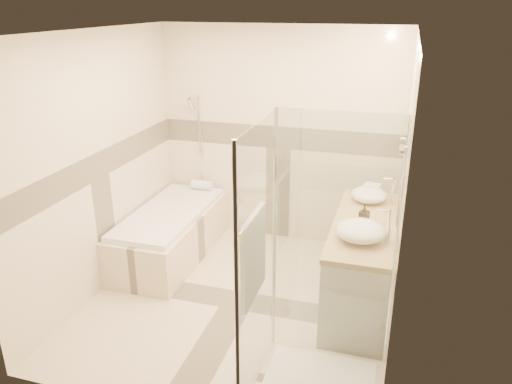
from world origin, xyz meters
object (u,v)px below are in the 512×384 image
(shower_enclosure, at_px, (305,332))
(vessel_sink_far, at_px, (360,231))
(bathtub, at_px, (170,231))
(amenity_bottle_b, at_px, (364,215))
(vessel_sink_near, at_px, (369,195))
(amenity_bottle_a, at_px, (364,214))
(vanity, at_px, (362,263))

(shower_enclosure, xyz_separation_m, vessel_sink_far, (0.27, 0.90, 0.43))
(bathtub, xyz_separation_m, amenity_bottle_b, (2.13, -0.35, 0.61))
(bathtub, relative_size, vessel_sink_near, 4.76)
(bathtub, xyz_separation_m, amenity_bottle_a, (2.13, -0.38, 0.63))
(bathtub, xyz_separation_m, shower_enclosure, (1.86, -1.62, 0.20))
(vanity, relative_size, vessel_sink_far, 3.89)
(bathtub, distance_m, amenity_bottle_a, 2.25)
(vessel_sink_near, distance_m, amenity_bottle_a, 0.55)
(vanity, bearing_deg, shower_enclosure, -102.97)
(shower_enclosure, distance_m, amenity_bottle_b, 1.37)
(vanity, bearing_deg, vessel_sink_near, 92.20)
(vessel_sink_near, height_order, amenity_bottle_a, amenity_bottle_a)
(vessel_sink_far, bearing_deg, amenity_bottle_b, 90.00)
(bathtub, bearing_deg, amenity_bottle_b, -9.20)
(vanity, distance_m, vessel_sink_near, 0.72)
(vanity, relative_size, shower_enclosure, 0.79)
(bathtub, xyz_separation_m, vessel_sink_far, (2.13, -0.72, 0.63))
(vanity, distance_m, amenity_bottle_b, 0.49)
(vessel_sink_near, bearing_deg, vessel_sink_far, -90.00)
(vessel_sink_far, xyz_separation_m, amenity_bottle_b, (0.00, 0.38, -0.02))
(amenity_bottle_b, bearing_deg, shower_enclosure, -102.07)
(amenity_bottle_a, relative_size, amenity_bottle_b, 1.32)
(vessel_sink_near, bearing_deg, bathtub, -175.42)
(vanity, height_order, amenity_bottle_a, amenity_bottle_a)
(amenity_bottle_a, distance_m, amenity_bottle_b, 0.04)
(bathtub, distance_m, shower_enclosure, 2.47)
(amenity_bottle_a, bearing_deg, bathtub, 169.98)
(vanity, distance_m, shower_enclosure, 1.31)
(vanity, height_order, vessel_sink_near, vessel_sink_near)
(bathtub, height_order, vessel_sink_near, vessel_sink_near)
(amenity_bottle_a, bearing_deg, vanity, 52.85)
(shower_enclosure, xyz_separation_m, amenity_bottle_a, (0.27, 1.24, 0.43))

